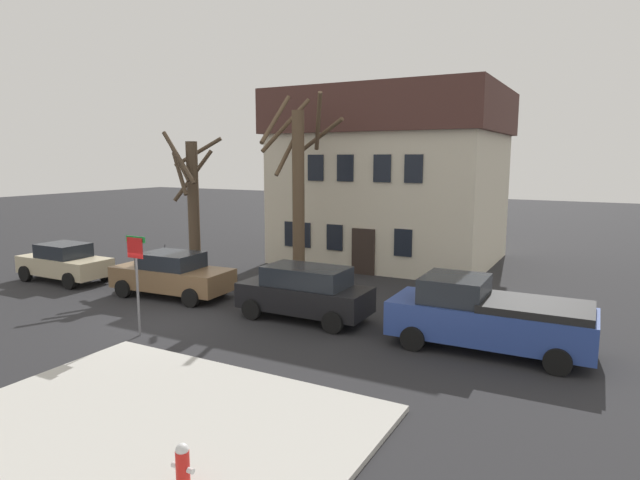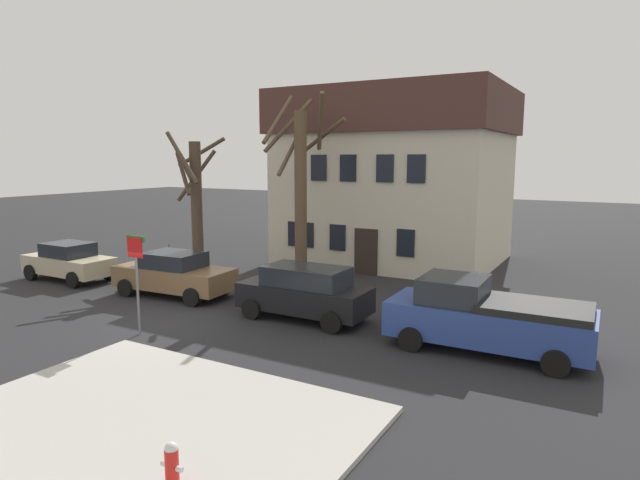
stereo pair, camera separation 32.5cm
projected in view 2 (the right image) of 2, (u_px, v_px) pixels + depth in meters
ground_plane at (163, 323)px, 17.15m from camera, size 120.00×120.00×0.00m
sidewalk_slab at (108, 445)px, 9.77m from camera, size 8.38×7.99×0.12m
building_main at (396, 176)px, 27.33m from camera, size 10.74×8.64×8.54m
tree_bare_near at (195, 200)px, 23.98m from camera, size 2.40×2.46×6.39m
tree_bare_mid at (301, 185)px, 22.51m from camera, size 3.33×2.88×7.94m
car_beige_sedan at (69, 261)px, 23.11m from camera, size 4.24×1.95×1.64m
car_brown_sedan at (174, 274)px, 20.49m from camera, size 4.78×2.31×1.70m
car_black_wagon at (305, 292)px, 17.48m from camera, size 4.38×1.96×1.77m
pickup_truck_blue at (486, 317)px, 14.61m from camera, size 5.41×2.37×1.97m
fire_hydrant at (172, 464)px, 8.37m from camera, size 0.42×0.22×0.76m
street_sign_pole at (136, 266)px, 15.76m from camera, size 0.76×0.07×3.00m
bicycle_leaning at (173, 257)px, 26.52m from camera, size 1.70×0.53×1.03m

